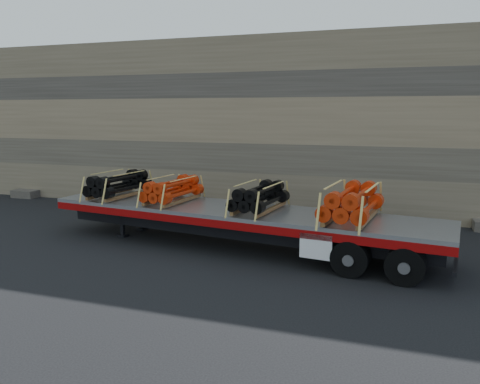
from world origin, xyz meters
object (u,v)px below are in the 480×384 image
Objects in this scene: trailer at (237,228)px; bundle_midrear at (259,198)px; bundle_midfront at (173,190)px; bundle_rear at (352,204)px; bundle_front at (119,185)px.

trailer is 5.63× the size of bundle_midrear.
bundle_midfront is 3.02m from bundle_midrear.
trailer is 1.24m from bundle_midrear.
bundle_rear is (5.66, -0.72, 0.07)m from bundle_midfront.
bundle_front is 0.89× the size of bundle_rear.
bundle_front reaches higher than bundle_midfront.
trailer is 3.59m from bundle_rear.
bundle_midfront is (2.15, -0.27, -0.02)m from bundle_front.
bundle_midfront is at bearing 180.00° from trailer.
bundle_midrear is at bearing 0.00° from trailer.
bundle_rear is at bearing 0.00° from trailer.
trailer is 5.40× the size of bundle_front.
bundle_midfront reaches higher than trailer.
bundle_midrear is at bearing -0.00° from bundle_front.
bundle_midfront is 5.70m from bundle_rear.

